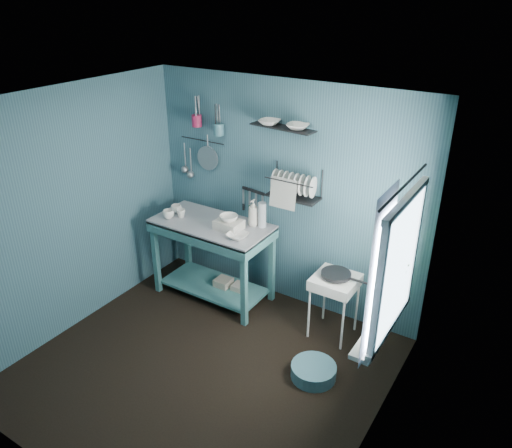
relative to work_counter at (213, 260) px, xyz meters
The scene contains 36 objects.
floor 1.34m from the work_counter, 57.84° to the right, with size 3.20×3.20×0.00m, color black.
ceiling 2.38m from the work_counter, 57.84° to the right, with size 3.20×3.20×0.00m, color silver.
wall_back 1.12m from the work_counter, 33.47° to the left, with size 3.20×3.20×0.00m, color #315765.
wall_front 2.76m from the work_counter, 75.41° to the right, with size 3.20×3.20×0.00m, color #315765.
wall_left 1.61m from the work_counter, 131.39° to the right, with size 3.00×3.00×0.00m, color #315765.
wall_right 2.62m from the work_counter, 25.06° to the right, with size 3.00×3.00×0.00m, color #315765.
work_counter is the anchor object (origin of this frame).
mug_left 0.73m from the work_counter, 161.57° to the right, with size 0.12×0.12×0.10m, color white.
mug_mid 0.65m from the work_counter, behind, with size 0.10×0.10×0.09m, color white.
mug_right 0.72m from the work_counter, behind, with size 0.12×0.12×0.10m, color white.
wash_tub 0.58m from the work_counter, ahead, with size 0.28×0.22×0.10m, color beige.
tub_bowl 0.65m from the work_counter, ahead, with size 0.20×0.20×0.06m, color white.
soap_bottle 0.78m from the work_counter, 25.46° to the left, with size 0.12×0.12×0.30m, color beige.
water_bottle 0.83m from the work_counter, 22.93° to the left, with size 0.09×0.09×0.28m, color silver.
counter_bowl 0.69m from the work_counter, 18.43° to the right, with size 0.22×0.22×0.05m, color white.
hotplate_stand 1.48m from the work_counter, ahead, with size 0.43×0.43×0.69m, color silver.
frying_pan 1.50m from the work_counter, ahead, with size 0.30×0.30×0.04m, color black.
knife_strip 0.92m from the work_counter, 54.99° to the left, with size 0.32×0.02×0.03m, color black.
dish_rack 1.35m from the work_counter, 20.21° to the left, with size 0.55×0.24×0.32m, color black.
upper_shelf 1.74m from the work_counter, 26.54° to the left, with size 0.70×0.18×0.01m, color black.
shelf_bowl_left 1.74m from the work_counter, 32.78° to the left, with size 0.21×0.21×0.05m, color white.
shelf_bowl_right 1.84m from the work_counter, 21.82° to the left, with size 0.22×0.22×0.05m, color white.
utensil_cup_magenta 1.58m from the work_counter, 139.81° to the left, with size 0.11×0.11×0.13m, color #A31E48.
utensil_cup_teal 1.47m from the work_counter, 109.14° to the left, with size 0.11×0.11×0.13m, color #3E7281.
colander 1.17m from the work_counter, 129.19° to the left, with size 0.28×0.28×0.03m, color #94969B.
ladle_outer 1.28m from the work_counter, 148.98° to the left, with size 0.01×0.01×0.30m, color #94969B.
ladle_inner 1.20m from the work_counter, 145.48° to the left, with size 0.01×0.01×0.30m, color #94969B.
hook_rail 1.37m from the work_counter, 134.44° to the left, with size 0.01×0.01×0.60m, color black.
window_glass 2.51m from the work_counter, 15.15° to the right, with size 1.10×1.10×0.00m, color white.
windowsill 2.28m from the work_counter, 15.72° to the right, with size 0.16×0.95×0.04m, color silver.
curtain 2.56m from the work_counter, 22.59° to the right, with size 1.35×1.35×0.00m, color white.
curtain_rod 2.78m from the work_counter, 15.45° to the right, with size 0.02×0.02×1.05m, color black.
potted_plant 2.24m from the work_counter, ahead, with size 0.28×0.28×0.50m, color #376E2C.
storage_tin_large 0.38m from the work_counter, 26.57° to the left, with size 0.18×0.18×0.22m, color gray.
storage_tin_small 0.48m from the work_counter, 14.93° to the left, with size 0.15×0.15×0.20m, color gray.
floor_basin 1.76m from the work_counter, 20.70° to the right, with size 0.42×0.42×0.13m, color teal.
Camera 1 is at (2.40, -2.86, 3.33)m, focal length 35.00 mm.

